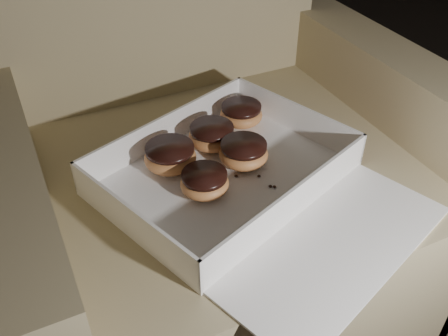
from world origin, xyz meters
name	(u,v)px	position (x,y,z in m)	size (l,w,h in m)	color
armchair	(213,188)	(-0.15, 0.40, 0.31)	(0.96, 0.81, 1.00)	#9B8E63
bakery_box	(244,184)	(-0.17, 0.23, 0.46)	(0.60, 0.64, 0.08)	white
donut_a	(170,156)	(-0.27, 0.34, 0.48)	(0.10, 0.10, 0.05)	#D4864A
donut_b	(244,153)	(-0.14, 0.29, 0.48)	(0.10, 0.10, 0.05)	#D4864A
donut_c	(212,136)	(-0.17, 0.38, 0.48)	(0.10, 0.10, 0.05)	#D4864A
donut_d	(205,182)	(-0.24, 0.25, 0.48)	(0.09, 0.09, 0.05)	#D4864A
donut_e	(241,114)	(-0.07, 0.43, 0.48)	(0.09, 0.09, 0.05)	#D4864A
crumb_a	(236,176)	(-0.17, 0.26, 0.46)	(0.01, 0.01, 0.00)	black
crumb_b	(259,176)	(-0.13, 0.24, 0.46)	(0.01, 0.01, 0.00)	black
crumb_c	(274,187)	(-0.12, 0.20, 0.46)	(0.01, 0.01, 0.00)	black
crumb_d	(270,186)	(-0.12, 0.21, 0.46)	(0.01, 0.01, 0.00)	black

